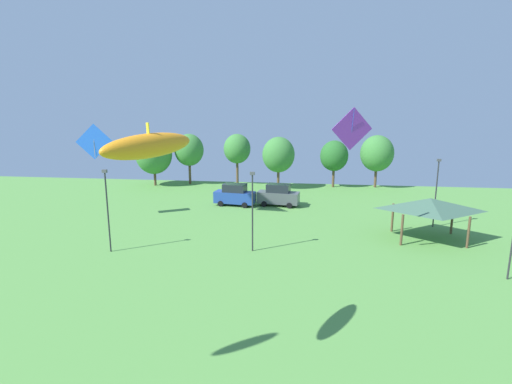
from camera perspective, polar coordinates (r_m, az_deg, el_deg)
The scene contains 15 objects.
kite_flying_2 at distance 28.14m, azimuth 13.55°, elevation 8.74°, with size 2.81×1.00×2.93m.
kite_flying_4 at distance 15.59m, azimuth -15.04°, elevation 6.40°, with size 2.78×4.22×1.40m.
kite_flying_5 at distance 42.06m, azimuth -22.13°, elevation 6.70°, with size 3.38×0.87×3.41m.
parked_car_leftmost at distance 45.76m, azimuth -3.05°, elevation -0.42°, with size 4.82×2.43×2.52m.
parked_car_second_from_left at distance 45.60m, azimuth 3.21°, elevation -0.46°, with size 4.90×2.42×2.53m.
park_pavilion at distance 36.64m, azimuth 23.60°, elevation -1.61°, with size 6.63×4.86×3.60m.
light_post_0 at distance 32.58m, azimuth -20.47°, elevation -1.92°, with size 0.36×0.20×6.50m.
light_post_2 at distance 30.69m, azimuth -0.51°, elevation -2.17°, with size 0.36×0.20×6.30m.
light_post_3 at distance 40.60m, azimuth 24.35°, elevation 0.38°, with size 0.36×0.20×6.46m.
treeline_tree_0 at distance 58.90m, azimuth -14.40°, elevation 5.23°, with size 5.14×5.14×7.33m.
treeline_tree_1 at distance 58.99m, azimuth -9.54°, elevation 5.93°, with size 4.21×4.21×7.33m.
treeline_tree_2 at distance 58.25m, azimuth -2.72°, elevation 6.17°, with size 3.89×3.89×7.32m.
treeline_tree_3 at distance 54.91m, azimuth 3.23°, elevation 5.33°, with size 4.43×4.43×7.15m.
treeline_tree_4 at distance 56.93m, azimuth 11.10°, elevation 5.08°, with size 3.88×3.88×6.57m.
treeline_tree_5 at distance 58.15m, azimuth 16.90°, elevation 5.29°, with size 4.58×4.58×7.32m.
Camera 1 is at (1.37, 1.45, 11.07)m, focal length 28.00 mm.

